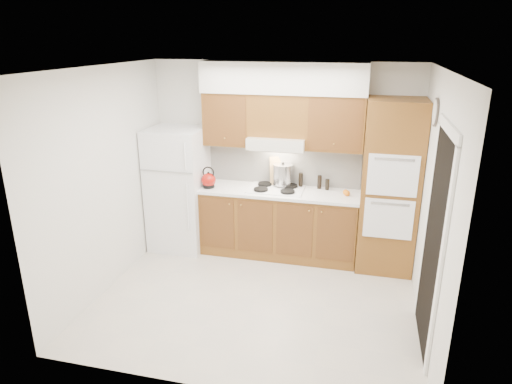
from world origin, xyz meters
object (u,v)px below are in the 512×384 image
(fridge, at_px, (179,189))
(stock_pot, at_px, (283,175))
(oven_cabinet, at_px, (390,187))
(kettle, at_px, (209,180))

(fridge, bearing_deg, stock_pot, 9.03)
(oven_cabinet, bearing_deg, stock_pot, 172.11)
(stock_pot, bearing_deg, fridge, -170.97)
(fridge, height_order, kettle, fridge)
(oven_cabinet, distance_m, stock_pot, 1.42)
(fridge, xyz_separation_m, stock_pot, (1.44, 0.23, 0.25))
(oven_cabinet, relative_size, stock_pot, 7.98)
(oven_cabinet, relative_size, kettle, 11.23)
(oven_cabinet, bearing_deg, fridge, -179.30)
(kettle, height_order, stock_pot, stock_pot)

